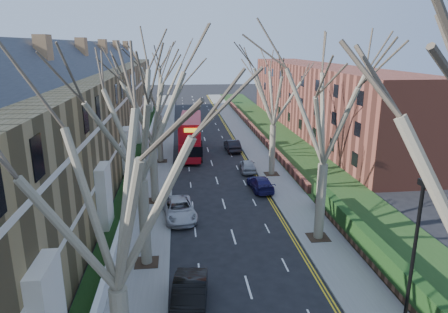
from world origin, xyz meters
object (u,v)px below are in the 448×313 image
object	(u,v)px
lamp_post	(411,272)
double_decker_bus	(191,137)
car_right_near	(260,183)
car_left_mid	(189,299)

from	to	relation	value
lamp_post	double_decker_bus	distance (m)	35.29
car_right_near	car_left_mid	bearing A→B (deg)	63.36
car_left_mid	double_decker_bus	bearing A→B (deg)	93.78
lamp_post	car_right_near	xyz separation A→B (m)	(-1.30, 21.44, -3.93)
car_right_near	lamp_post	bearing A→B (deg)	89.40
car_left_mid	car_right_near	size ratio (longest dim) A/B	1.09
lamp_post	car_left_mid	distance (m)	10.23
lamp_post	car_left_mid	xyz separation A→B (m)	(-8.27, 4.68, -3.79)
lamp_post	double_decker_bus	size ratio (longest dim) A/B	0.75
lamp_post	double_decker_bus	bearing A→B (deg)	101.74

